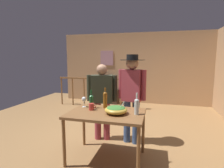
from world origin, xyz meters
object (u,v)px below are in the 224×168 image
at_px(stair_railing, 108,89).
at_px(mug_red, 92,107).
at_px(tv_console, 106,96).
at_px(wine_glass, 84,100).
at_px(person_standing_right, 132,91).
at_px(person_standing_left, 102,96).
at_px(flat_screen_tv, 106,82).
at_px(wine_bottle_clear, 137,106).
at_px(serving_table, 106,117).
at_px(salad_bowl, 116,109).
at_px(wine_bottle_green, 91,101).
at_px(framed_picture, 107,58).
at_px(wine_bottle_amber, 105,99).

height_order(stair_railing, mug_red, stair_railing).
xyz_separation_m(tv_console, wine_glass, (0.62, -3.45, 0.67)).
height_order(wine_glass, person_standing_right, person_standing_right).
bearing_deg(tv_console, person_standing_left, -74.94).
height_order(flat_screen_tv, wine_bottle_clear, wine_bottle_clear).
height_order(wine_glass, person_standing_left, person_standing_left).
height_order(serving_table, person_standing_right, person_standing_right).
xyz_separation_m(serving_table, salad_bowl, (0.16, -0.03, 0.15)).
distance_m(wine_glass, person_standing_left, 0.52).
relative_size(wine_bottle_green, wine_bottle_clear, 0.95).
distance_m(serving_table, person_standing_right, 0.82).
xyz_separation_m(framed_picture, salad_bowl, (1.31, -3.98, -0.79)).
height_order(tv_console, wine_bottle_green, wine_bottle_green).
height_order(flat_screen_tv, mug_red, flat_screen_tv).
distance_m(salad_bowl, wine_glass, 0.68).
height_order(salad_bowl, wine_bottle_amber, wine_bottle_amber).
xyz_separation_m(serving_table, wine_bottle_clear, (0.47, 0.01, 0.22)).
bearing_deg(tv_console, flat_screen_tv, -90.00).
bearing_deg(wine_glass, wine_bottle_clear, -11.78).
distance_m(tv_console, person_standing_right, 3.35).
height_order(wine_glass, wine_bottle_clear, wine_bottle_clear).
xyz_separation_m(person_standing_left, person_standing_right, (0.59, -0.00, 0.12)).
distance_m(wine_glass, wine_bottle_green, 0.16).
xyz_separation_m(serving_table, wine_bottle_amber, (-0.09, 0.23, 0.24)).
bearing_deg(mug_red, person_standing_right, 48.35).
bearing_deg(wine_bottle_green, framed_picture, 102.45).
bearing_deg(stair_railing, flat_screen_tv, 111.21).
distance_m(serving_table, person_standing_left, 0.78).
bearing_deg(wine_bottle_green, person_standing_right, 40.80).
height_order(salad_bowl, person_standing_left, person_standing_left).
relative_size(wine_bottle_green, person_standing_left, 0.21).
relative_size(wine_bottle_amber, wine_bottle_green, 1.12).
relative_size(mug_red, person_standing_right, 0.07).
relative_size(wine_glass, person_standing_left, 0.12).
distance_m(salad_bowl, wine_bottle_clear, 0.32).
height_order(wine_glass, mug_red, wine_glass).
height_order(framed_picture, person_standing_left, framed_picture).
bearing_deg(flat_screen_tv, wine_bottle_clear, -66.58).
distance_m(flat_screen_tv, mug_red, 3.66).
bearing_deg(tv_console, person_standing_right, -64.86).
distance_m(framed_picture, tv_console, 1.43).
bearing_deg(stair_railing, mug_red, -78.76).
distance_m(framed_picture, flat_screen_tv, 0.93).
relative_size(stair_railing, mug_red, 22.07).
bearing_deg(wine_bottle_green, wine_bottle_clear, -11.54).
distance_m(wine_bottle_amber, person_standing_left, 0.52).
xyz_separation_m(tv_console, wine_bottle_green, (0.77, -3.48, 0.67)).
relative_size(tv_console, mug_red, 7.41).
distance_m(salad_bowl, person_standing_right, 0.76).
distance_m(stair_railing, salad_bowl, 3.25).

